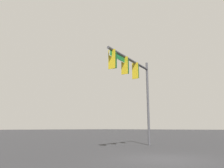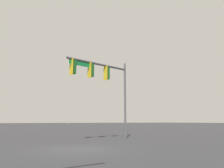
{
  "view_description": "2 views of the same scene",
  "coord_description": "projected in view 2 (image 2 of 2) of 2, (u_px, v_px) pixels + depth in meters",
  "views": [
    {
      "loc": [
        9.24,
        5.26,
        1.39
      ],
      "look_at": [
        -2.6,
        -5.71,
        4.66
      ],
      "focal_mm": 35.0,
      "sensor_mm": 36.0,
      "label": 1
    },
    {
      "loc": [
        4.78,
        12.05,
        1.57
      ],
      "look_at": [
        -4.66,
        -4.41,
        4.82
      ],
      "focal_mm": 35.0,
      "sensor_mm": 36.0,
      "label": 2
    }
  ],
  "objects": [
    {
      "name": "signal_pole_near",
      "position": [
        102.0,
        77.0,
        19.07
      ],
      "size": [
        6.31,
        1.48,
        7.08
      ],
      "color": "#47474C",
      "rests_on": "ground_plane"
    },
    {
      "name": "ground_plane",
      "position": [
        79.0,
        149.0,
        12.38
      ],
      "size": [
        400.0,
        400.0,
        0.0
      ],
      "primitive_type": "plane",
      "color": "#2D2D30"
    }
  ]
}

